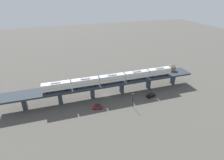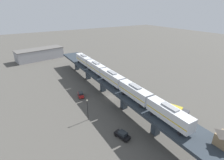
{
  "view_description": "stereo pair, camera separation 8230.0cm",
  "coord_description": "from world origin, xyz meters",
  "views": [
    {
      "loc": [
        -70.44,
        21.1,
        46.28
      ],
      "look_at": [
        -1.47,
        -2.9,
        8.47
      ],
      "focal_mm": 28.0,
      "sensor_mm": 36.0,
      "label": 1
    },
    {
      "loc": [
        -30.54,
        -49.42,
        31.86
      ],
      "look_at": [
        -1.47,
        -2.9,
        8.47
      ],
      "focal_mm": 28.0,
      "sensor_mm": 36.0,
      "label": 2
    }
  ],
  "objects": [
    {
      "name": "street_car_black",
      "position": [
        -9.11,
        -20.22,
        0.94
      ],
      "size": [
        2.78,
        4.7,
        1.89
      ],
      "color": "black",
      "rests_on": "ground"
    },
    {
      "name": "ground_plane",
      "position": [
        0.0,
        0.0,
        0.0
      ],
      "size": [
        400.0,
        400.0,
        0.0
      ],
      "primitive_type": "plane",
      "color": "#4C4944"
    },
    {
      "name": "elevated_viaduct",
      "position": [
        -0.0,
        -0.16,
        6.0
      ],
      "size": [
        10.56,
        92.17,
        6.97
      ],
      "color": "#283039",
      "rests_on": "ground"
    },
    {
      "name": "warehouse_building",
      "position": [
        -11.85,
        67.79,
        3.41
      ],
      "size": [
        29.79,
        14.48,
        6.8
      ],
      "color": "#99999E",
      "rests_on": "ground"
    },
    {
      "name": "subway_train",
      "position": [
        -1.47,
        -2.9,
        9.51
      ],
      "size": [
        4.3,
        62.45,
        4.45
      ],
      "color": "silver",
      "rests_on": "elevated_viaduct"
    },
    {
      "name": "street_car_red",
      "position": [
        -9.54,
        6.5,
        0.94
      ],
      "size": [
        2.9,
        4.72,
        1.89
      ],
      "color": "#AD1E1E",
      "rests_on": "ground"
    },
    {
      "name": "street_lamp",
      "position": [
        -13.38,
        -8.34,
        4.11
      ],
      "size": [
        0.44,
        0.44,
        6.94
      ],
      "color": "black",
      "rests_on": "ground"
    },
    {
      "name": "delivery_truck",
      "position": [
        10.6,
        -20.92,
        1.76
      ],
      "size": [
        4.89,
        7.51,
        3.2
      ],
      "color": "#333338",
      "rests_on": "ground"
    }
  ]
}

